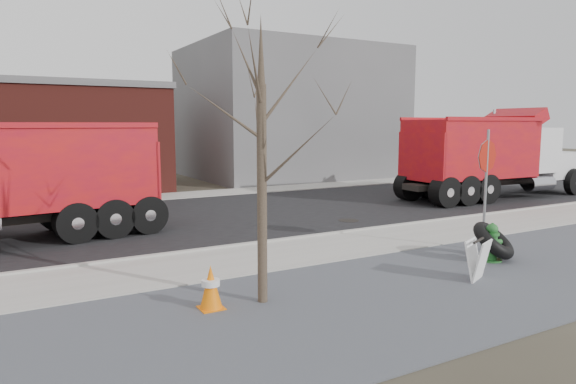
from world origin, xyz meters
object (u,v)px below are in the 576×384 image
truck_tire (493,240)px  stop_sign (486,170)px  fire_hydrant (492,244)px  dump_truck_red_b (12,176)px  dump_truck_red_a (492,153)px  sandwich_board (478,260)px

truck_tire → stop_sign: (0.59, 0.79, 1.62)m
fire_hydrant → truck_tire: size_ratio=0.63×
truck_tire → dump_truck_red_b: (-10.05, 7.80, 1.38)m
fire_hydrant → dump_truck_red_a: (8.95, 7.36, 1.57)m
dump_truck_red_a → dump_truck_red_b: bearing=-179.8°
dump_truck_red_b → stop_sign: bearing=139.1°
fire_hydrant → stop_sign: 2.04m
stop_sign → dump_truck_red_b: dump_truck_red_b is taller
dump_truck_red_b → sandwich_board: bearing=126.1°
sandwich_board → dump_truck_red_a: 13.44m
stop_sign → dump_truck_red_b: size_ratio=0.36×
fire_hydrant → sandwich_board: size_ratio=1.09×
dump_truck_red_b → truck_tire: bearing=134.6°
dump_truck_red_a → dump_truck_red_b: dump_truck_red_a is taller
stop_sign → fire_hydrant: bearing=-119.2°
sandwich_board → dump_truck_red_a: size_ratio=0.09×
truck_tire → sandwich_board: size_ratio=1.72×
stop_sign → sandwich_board: bearing=-131.1°
sandwich_board → dump_truck_red_b: dump_truck_red_b is taller
truck_tire → dump_truck_red_a: 11.53m
dump_truck_red_b → dump_truck_red_a: bearing=170.9°
sandwich_board → stop_sign: bearing=14.4°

